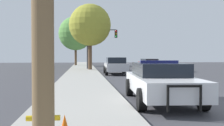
# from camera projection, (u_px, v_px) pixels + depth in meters

# --- Properties ---
(sidewalk_left) EXTENTS (3.00, 110.00, 0.13)m
(sidewalk_left) POSITION_uv_depth(u_px,v_px,m) (82.00, 107.00, 8.48)
(sidewalk_left) COLOR #A3A099
(sidewalk_left) RESTS_ON ground_plane
(police_car) EXTENTS (2.29, 5.39, 1.46)m
(police_car) POSITION_uv_depth(u_px,v_px,m) (160.00, 81.00, 9.90)
(police_car) COLOR white
(police_car) RESTS_ON ground_plane
(fire_hydrant) EXTENTS (0.61, 0.27, 0.78)m
(fire_hydrant) POSITION_uv_depth(u_px,v_px,m) (43.00, 116.00, 5.11)
(fire_hydrant) COLOR gold
(fire_hydrant) RESTS_ON sidewalk_left
(traffic_light) EXTENTS (3.47, 0.35, 4.55)m
(traffic_light) POSITION_uv_depth(u_px,v_px,m) (100.00, 40.00, 31.62)
(traffic_light) COLOR #424247
(traffic_light) RESTS_ON sidewalk_left
(car_background_oncoming) EXTENTS (2.15, 4.51, 1.23)m
(car_background_oncoming) POSITION_uv_depth(u_px,v_px,m) (150.00, 63.00, 33.00)
(car_background_oncoming) COLOR maroon
(car_background_oncoming) RESTS_ON ground_plane
(car_background_midblock) EXTENTS (2.05, 4.51, 1.46)m
(car_background_midblock) POSITION_uv_depth(u_px,v_px,m) (116.00, 65.00, 24.20)
(car_background_midblock) COLOR #B7B7BC
(car_background_midblock) RESTS_ON ground_plane
(tree_sidewalk_far) EXTENTS (5.21, 5.21, 7.48)m
(tree_sidewalk_far) POSITION_uv_depth(u_px,v_px,m) (76.00, 33.00, 42.95)
(tree_sidewalk_far) COLOR brown
(tree_sidewalk_far) RESTS_ON sidewalk_left
(tree_sidewalk_mid) EXTENTS (4.48, 4.48, 6.99)m
(tree_sidewalk_mid) POSITION_uv_depth(u_px,v_px,m) (90.00, 25.00, 29.89)
(tree_sidewalk_mid) COLOR brown
(tree_sidewalk_mid) RESTS_ON sidewalk_left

